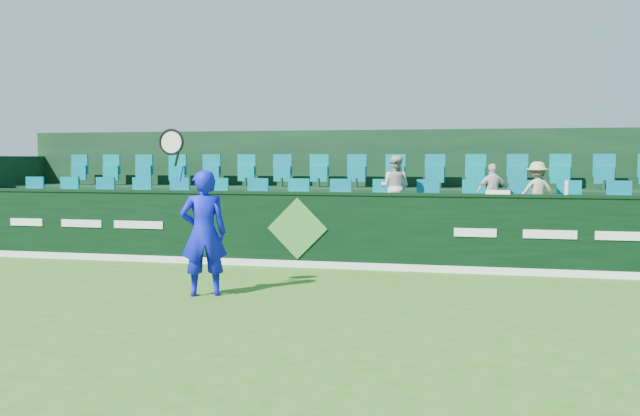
% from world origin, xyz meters
% --- Properties ---
extents(ground, '(60.00, 60.00, 0.00)m').
position_xyz_m(ground, '(0.00, 0.00, 0.00)').
color(ground, '#2E6618').
rests_on(ground, ground).
extents(sponsor_hoarding, '(16.00, 0.25, 1.35)m').
position_xyz_m(sponsor_hoarding, '(0.00, 4.00, 0.67)').
color(sponsor_hoarding, black).
rests_on(sponsor_hoarding, ground).
extents(stand_tier_front, '(16.00, 2.00, 0.80)m').
position_xyz_m(stand_tier_front, '(0.00, 5.10, 0.40)').
color(stand_tier_front, black).
rests_on(stand_tier_front, ground).
extents(stand_tier_back, '(16.00, 1.80, 1.30)m').
position_xyz_m(stand_tier_back, '(0.00, 7.00, 0.65)').
color(stand_tier_back, black).
rests_on(stand_tier_back, ground).
extents(stand_rear, '(16.00, 4.10, 2.60)m').
position_xyz_m(stand_rear, '(0.00, 7.44, 1.22)').
color(stand_rear, black).
rests_on(stand_rear, ground).
extents(seat_row_front, '(13.50, 0.50, 0.60)m').
position_xyz_m(seat_row_front, '(0.00, 5.50, 1.10)').
color(seat_row_front, '#06677E').
rests_on(seat_row_front, stand_tier_front).
extents(seat_row_back, '(13.50, 0.50, 0.60)m').
position_xyz_m(seat_row_back, '(0.00, 7.30, 1.60)').
color(seat_row_back, '#06677E').
rests_on(seat_row_back, stand_tier_back).
extents(tennis_player, '(1.04, 0.66, 2.41)m').
position_xyz_m(tennis_player, '(-0.62, 1.06, 0.91)').
color(tennis_player, '#0C12D1').
rests_on(tennis_player, ground).
extents(spectator_left, '(0.67, 0.57, 1.20)m').
position_xyz_m(spectator_left, '(1.58, 5.12, 1.40)').
color(spectator_left, beige).
rests_on(spectator_left, stand_tier_front).
extents(spectator_middle, '(0.67, 0.45, 1.05)m').
position_xyz_m(spectator_middle, '(3.38, 5.12, 1.33)').
color(spectator_middle, beige).
rests_on(spectator_middle, stand_tier_front).
extents(spectator_right, '(0.78, 0.57, 1.09)m').
position_xyz_m(spectator_right, '(4.16, 5.12, 1.34)').
color(spectator_right, tan).
rests_on(spectator_right, stand_tier_front).
extents(towel, '(0.40, 0.26, 0.06)m').
position_xyz_m(towel, '(3.46, 4.00, 1.38)').
color(towel, white).
rests_on(towel, sponsor_hoarding).
extents(drinks_bottle, '(0.08, 0.08, 0.24)m').
position_xyz_m(drinks_bottle, '(4.56, 4.00, 1.47)').
color(drinks_bottle, silver).
rests_on(drinks_bottle, sponsor_hoarding).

